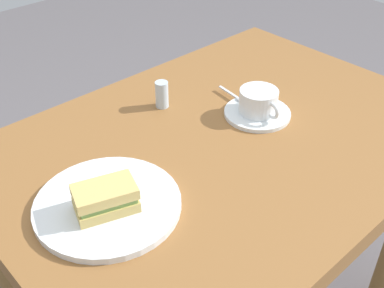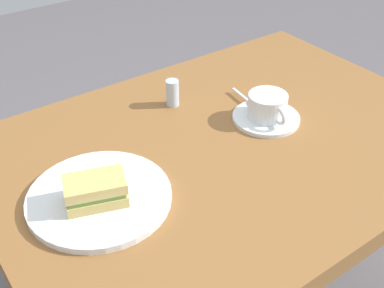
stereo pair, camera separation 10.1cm
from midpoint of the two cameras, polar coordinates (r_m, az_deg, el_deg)
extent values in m
cube|color=brown|center=(1.10, 1.30, -0.27)|extent=(1.06, 0.75, 0.05)
cylinder|color=olive|center=(1.38, -22.43, -14.39)|extent=(0.08, 0.08, 0.66)
cylinder|color=olive|center=(1.74, 5.09, 0.55)|extent=(0.08, 0.08, 0.66)
cylinder|color=white|center=(0.92, -13.09, -7.15)|extent=(0.27, 0.27, 0.01)
cube|color=tan|center=(0.90, -13.34, -7.15)|extent=(0.13, 0.10, 0.02)
cube|color=olive|center=(0.89, -13.47, -6.42)|extent=(0.12, 0.09, 0.01)
cube|color=tan|center=(0.88, -13.61, -5.66)|extent=(0.13, 0.10, 0.02)
cylinder|color=silver|center=(1.16, 5.28, 3.57)|extent=(0.16, 0.16, 0.01)
cylinder|color=white|center=(1.14, 5.37, 5.00)|extent=(0.09, 0.09, 0.06)
cylinder|color=#B27547|center=(1.13, 5.44, 6.08)|extent=(0.08, 0.08, 0.01)
torus|color=white|center=(1.11, 6.97, 3.83)|extent=(0.02, 0.04, 0.04)
cube|color=silver|center=(1.23, 2.05, 6.07)|extent=(0.02, 0.08, 0.00)
ellipsoid|color=silver|center=(1.20, 3.41, 5.20)|extent=(0.02, 0.03, 0.01)
cylinder|color=silver|center=(1.18, -6.05, 5.79)|extent=(0.03, 0.03, 0.07)
camera|label=1|loc=(0.05, -92.86, -2.07)|focal=45.00mm
camera|label=2|loc=(0.05, 87.14, 2.07)|focal=45.00mm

